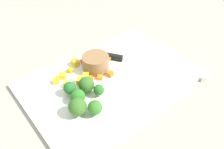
{
  "coord_description": "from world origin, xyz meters",
  "views": [
    {
      "loc": [
        0.3,
        0.37,
        0.43
      ],
      "look_at": [
        0.0,
        0.0,
        0.02
      ],
      "focal_mm": 35.45,
      "sensor_mm": 36.0,
      "label": 1
    }
  ],
  "objects": [
    {
      "name": "cutting_board",
      "position": [
        0.0,
        0.0,
        0.01
      ],
      "size": [
        0.48,
        0.32,
        0.01
      ],
      "primitive_type": "cube",
      "color": "white",
      "rests_on": "ground_plane"
    },
    {
      "name": "prep_bowl",
      "position": [
        0.01,
        -0.06,
        0.03
      ],
      "size": [
        0.08,
        0.08,
        0.04
      ],
      "primitive_type": "cylinder",
      "color": "#936943",
      "rests_on": "cutting_board"
    },
    {
      "name": "pepper_dice_3",
      "position": [
        0.13,
        -0.08,
        0.02
      ],
      "size": [
        0.02,
        0.02,
        0.01
      ],
      "primitive_type": "cube",
      "rotation": [
        0.0,
        0.0,
        1.17
      ],
      "color": "yellow",
      "rests_on": "cutting_board"
    },
    {
      "name": "ground_plane",
      "position": [
        0.0,
        0.0,
        0.0
      ],
      "size": [
        4.0,
        4.0,
        0.0
      ],
      "primitive_type": "plane",
      "color": "#9F9A8C"
    },
    {
      "name": "broccoli_floret_4",
      "position": [
        0.09,
        -0.0,
        0.03
      ],
      "size": [
        0.04,
        0.04,
        0.04
      ],
      "color": "#90B260",
      "rests_on": "cutting_board"
    },
    {
      "name": "carrot_dice_6",
      "position": [
        -0.02,
        -0.1,
        0.02
      ],
      "size": [
        0.02,
        0.02,
        0.01
      ],
      "primitive_type": "cube",
      "rotation": [
        0.0,
        0.0,
        1.92
      ],
      "color": "orange",
      "rests_on": "cutting_board"
    },
    {
      "name": "carrot_dice_0",
      "position": [
        0.03,
        -0.11,
        0.02
      ],
      "size": [
        0.01,
        0.01,
        0.01
      ],
      "primitive_type": "cube",
      "rotation": [
        0.0,
        0.0,
        1.84
      ],
      "color": "orange",
      "rests_on": "cutting_board"
    },
    {
      "name": "broccoli_floret_2",
      "position": [
        0.13,
        0.02,
        0.03
      ],
      "size": [
        0.04,
        0.04,
        0.04
      ],
      "color": "#98BE5F",
      "rests_on": "cutting_board"
    },
    {
      "name": "carrot_dice_2",
      "position": [
        0.03,
        -0.02,
        0.02
      ],
      "size": [
        0.02,
        0.02,
        0.01
      ],
      "primitive_type": "cube",
      "rotation": [
        0.0,
        0.0,
        2.39
      ],
      "color": "orange",
      "rests_on": "cutting_board"
    },
    {
      "name": "carrot_dice_5",
      "position": [
        -0.04,
        -0.09,
        0.02
      ],
      "size": [
        0.01,
        0.02,
        0.01
      ],
      "primitive_type": "cube",
      "rotation": [
        0.0,
        0.0,
        0.17
      ],
      "color": "orange",
      "rests_on": "cutting_board"
    },
    {
      "name": "broccoli_floret_5",
      "position": [
        0.13,
        -0.02,
        0.03
      ],
      "size": [
        0.03,
        0.03,
        0.04
      ],
      "color": "#86B656",
      "rests_on": "cutting_board"
    },
    {
      "name": "broccoli_floret_1",
      "position": [
        0.07,
        0.04,
        0.03
      ],
      "size": [
        0.03,
        0.03,
        0.04
      ],
      "color": "#8EB95F",
      "rests_on": "cutting_board"
    },
    {
      "name": "pepper_dice_2",
      "position": [
        0.11,
        -0.09,
        0.02
      ],
      "size": [
        0.03,
        0.02,
        0.02
      ],
      "primitive_type": "cube",
      "rotation": [
        0.0,
        0.0,
        0.87
      ],
      "color": "yellow",
      "rests_on": "cutting_board"
    },
    {
      "name": "carrot_dice_3",
      "position": [
        0.0,
        -0.01,
        0.02
      ],
      "size": [
        0.02,
        0.02,
        0.01
      ],
      "primitive_type": "cube",
      "rotation": [
        0.0,
        0.0,
        0.16
      ],
      "color": "orange",
      "rests_on": "cutting_board"
    },
    {
      "name": "carrot_dice_4",
      "position": [
        -0.03,
        -0.09,
        0.02
      ],
      "size": [
        0.01,
        0.01,
        0.01
      ],
      "primitive_type": "cube",
      "rotation": [
        0.0,
        0.0,
        1.68
      ],
      "color": "orange",
      "rests_on": "cutting_board"
    },
    {
      "name": "pepper_dice_6",
      "position": [
        0.06,
        -0.04,
        0.02
      ],
      "size": [
        0.03,
        0.03,
        0.02
      ],
      "primitive_type": "cube",
      "rotation": [
        0.0,
        0.0,
        0.93
      ],
      "color": "yellow",
      "rests_on": "cutting_board"
    },
    {
      "name": "broccoli_floret_0",
      "position": [
        0.15,
        0.05,
        0.04
      ],
      "size": [
        0.04,
        0.04,
        0.05
      ],
      "color": "#8EC05C",
      "rests_on": "cutting_board"
    },
    {
      "name": "pepper_dice_1",
      "position": [
        0.12,
        -0.04,
        0.02
      ],
      "size": [
        0.02,
        0.02,
        0.02
      ],
      "primitive_type": "cube",
      "rotation": [
        0.0,
        0.0,
        0.49
      ],
      "color": "yellow",
      "rests_on": "cutting_board"
    },
    {
      "name": "carrot_dice_1",
      "position": [
        -0.04,
        -0.07,
        0.02
      ],
      "size": [
        0.02,
        0.02,
        0.01
      ],
      "primitive_type": "cube",
      "rotation": [
        0.0,
        0.0,
        2.91
      ],
      "color": "orange",
      "rests_on": "cutting_board"
    },
    {
      "name": "pepper_dice_5",
      "position": [
        0.05,
        -0.11,
        0.02
      ],
      "size": [
        0.02,
        0.02,
        0.02
      ],
      "primitive_type": "cube",
      "rotation": [
        0.0,
        0.0,
        0.0
      ],
      "color": "yellow",
      "rests_on": "cutting_board"
    },
    {
      "name": "pepper_dice_0",
      "position": [
        0.08,
        -0.1,
        0.02
      ],
      "size": [
        0.02,
        0.02,
        0.01
      ],
      "primitive_type": "cube",
      "rotation": [
        0.0,
        0.0,
        0.4
      ],
      "color": "yellow",
      "rests_on": "cutting_board"
    },
    {
      "name": "carrot_dice_7",
      "position": [
        0.05,
        -0.03,
        0.02
      ],
      "size": [
        0.02,
        0.02,
        0.01
      ],
      "primitive_type": "cube",
      "rotation": [
        0.0,
        0.0,
        2.69
      ],
      "color": "orange",
      "rests_on": "cutting_board"
    },
    {
      "name": "broccoli_floret_3",
      "position": [
        0.12,
        0.08,
        0.04
      ],
      "size": [
        0.03,
        0.03,
        0.04
      ],
      "color": "#81C269",
      "rests_on": "cutting_board"
    },
    {
      "name": "chef_knife",
      "position": [
        -0.09,
        -0.01,
        0.02
      ],
      "size": [
        0.18,
        0.28,
        0.02
      ],
      "rotation": [
        0.0,
        0.0,
        2.13
      ],
      "color": "silver",
      "rests_on": "cutting_board"
    },
    {
      "name": "pepper_dice_4",
      "position": [
        0.08,
        -0.03,
        0.02
      ],
      "size": [
        0.03,
        0.03,
        0.02
      ],
      "primitive_type": "cube",
      "rotation": [
        0.0,
        0.0,
        0.75
      ],
      "color": "yellow",
      "rests_on": "cutting_board"
    }
  ]
}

